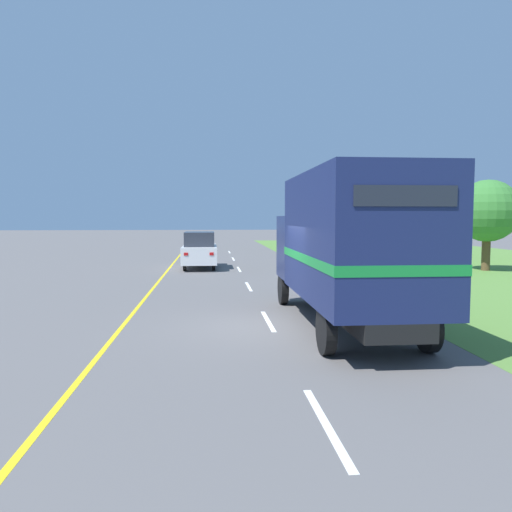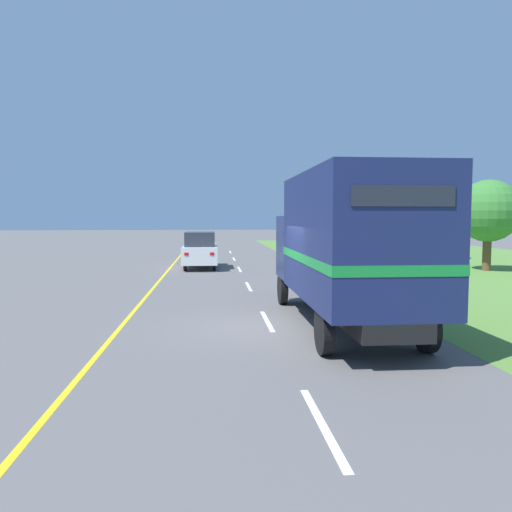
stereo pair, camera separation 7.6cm
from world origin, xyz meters
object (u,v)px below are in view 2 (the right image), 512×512
lead_car_white (200,250)px  horse_trailer_truck (346,245)px  highway_sign (384,242)px  delineator_post (414,293)px  roadside_tree_near (488,211)px  roadside_tree_far (347,199)px  roadside_tree_mid (425,203)px

lead_car_white → horse_trailer_truck: bearing=-75.5°
highway_sign → delineator_post: highway_sign is taller
highway_sign → roadside_tree_near: (7.01, 4.51, 1.33)m
delineator_post → highway_sign: bearing=79.1°
lead_car_white → highway_sign: bearing=-42.7°
horse_trailer_truck → lead_car_white: 15.57m
horse_trailer_truck → roadside_tree_far: (7.85, 28.44, 2.18)m
lead_car_white → roadside_tree_mid: roadside_tree_mid is taller
roadside_tree_near → delineator_post: 13.43m
highway_sign → lead_car_white: bearing=137.3°
roadside_tree_mid → roadside_tree_far: roadside_tree_far is taller
roadside_tree_mid → highway_sign: bearing=-120.3°
roadside_tree_near → roadside_tree_mid: size_ratio=0.87×
roadside_tree_mid → delineator_post: roadside_tree_mid is taller
horse_trailer_truck → roadside_tree_far: size_ratio=1.20×
roadside_tree_mid → roadside_tree_far: size_ratio=0.82×
horse_trailer_truck → lead_car_white: (-3.88, 15.04, -1.07)m
highway_sign → roadside_tree_mid: (6.68, 11.42, 1.93)m
roadside_tree_far → roadside_tree_near: bearing=-79.6°
highway_sign → roadside_tree_mid: size_ratio=0.51×
horse_trailer_truck → lead_car_white: bearing=104.5°
lead_car_white → delineator_post: lead_car_white is taller
roadside_tree_near → delineator_post: bearing=-128.1°
horse_trailer_truck → highway_sign: (3.77, 7.97, -0.35)m
roadside_tree_near → roadside_tree_far: size_ratio=0.71×
lead_car_white → roadside_tree_mid: (14.33, 4.35, 2.66)m
roadside_tree_far → horse_trailer_truck: bearing=-105.4°
lead_car_white → roadside_tree_near: roadside_tree_near is taller
roadside_tree_near → roadside_tree_far: 16.26m
horse_trailer_truck → delineator_post: size_ratio=8.27×
highway_sign → roadside_tree_near: roadside_tree_near is taller
horse_trailer_truck → delineator_post: (2.64, 2.11, -1.55)m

